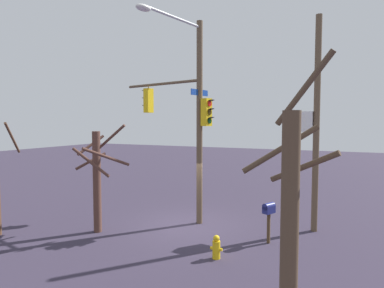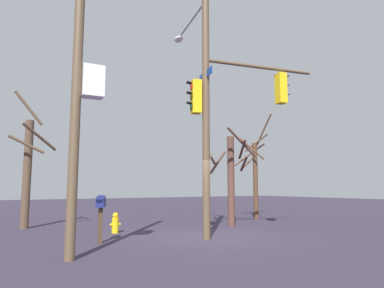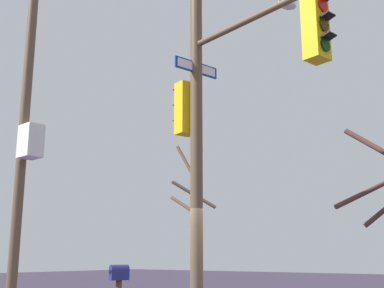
% 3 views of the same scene
% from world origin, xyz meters
% --- Properties ---
extents(main_signal_pole_assembly, '(4.74, 4.31, 8.21)m').
position_xyz_m(main_signal_pole_assembly, '(-0.25, 0.35, 4.77)').
color(main_signal_pole_assembly, brown).
rests_on(main_signal_pole_assembly, ground).
extents(secondary_pole_assembly, '(0.77, 0.46, 8.14)m').
position_xyz_m(secondary_pole_assembly, '(4.58, 1.41, 4.10)').
color(secondary_pole_assembly, brown).
rests_on(secondary_pole_assembly, ground).
extents(mailbox, '(0.41, 0.50, 1.41)m').
position_xyz_m(mailbox, '(3.36, -0.62, 1.11)').
color(mailbox, '#4C3823').
rests_on(mailbox, ground).
extents(bare_tree_corner, '(1.84, 1.20, 5.47)m').
position_xyz_m(bare_tree_corner, '(4.82, -5.74, 2.39)').
color(bare_tree_corner, brown).
rests_on(bare_tree_corner, ground).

